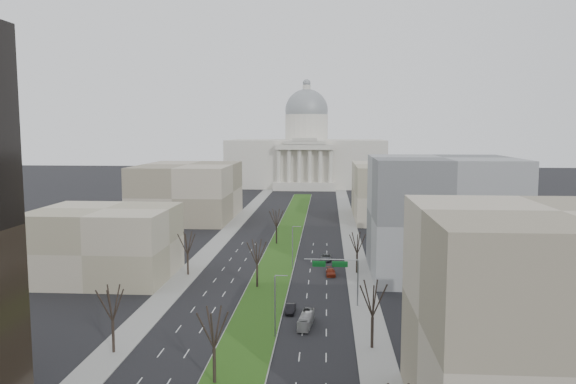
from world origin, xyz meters
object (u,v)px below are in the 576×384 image
at_px(car_black, 291,309).
at_px(car_grey_far, 326,257).
at_px(box_van, 306,320).
at_px(car_red, 331,272).

bearing_deg(car_black, car_grey_far, 83.59).
relative_size(car_black, box_van, 0.58).
bearing_deg(car_grey_far, car_red, -84.71).
distance_m(car_red, box_van, 30.08).
xyz_separation_m(car_red, box_van, (-3.88, -29.83, 0.33)).
bearing_deg(car_red, car_grey_far, 92.32).
bearing_deg(car_red, box_van, -99.62).
distance_m(car_black, box_van, 6.62).
xyz_separation_m(car_black, box_van, (2.73, -6.02, 0.31)).
distance_m(car_red, car_grey_far, 13.01).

